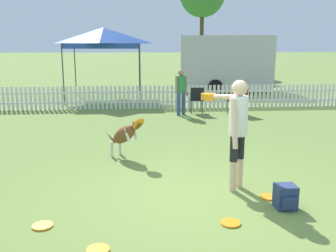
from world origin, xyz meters
TOP-DOWN VIEW (x-y plane):
  - ground_plane at (0.00, 0.00)m, footprint 240.00×240.00m
  - handler_person at (0.63, 0.33)m, footprint 0.65×1.10m
  - leaping_dog at (-1.11, 2.07)m, footprint 0.86×0.87m
  - frisbee_near_handler at (1.05, -0.10)m, footprint 0.26×0.26m
  - frisbee_near_dog at (0.29, -0.87)m, footprint 0.26×0.26m
  - frisbee_midfield at (-1.31, -1.37)m, footprint 0.26×0.26m
  - frisbee_far_scatter at (-2.06, -0.75)m, footprint 0.26×0.26m
  - backpack_on_grass at (1.15, -0.47)m, footprint 0.28×0.29m
  - picket_fence at (0.00, 8.03)m, footprint 16.23×0.04m
  - folding_chair_blue_left at (1.11, 6.96)m, footprint 0.45×0.47m
  - folding_chair_center at (2.41, 6.63)m, footprint 0.63×0.64m
  - canopy_tent_main at (-2.17, 10.76)m, footprint 2.94×2.94m
  - spectator_standing at (0.55, 6.67)m, footprint 0.39×0.27m
  - equipment_trailer at (3.42, 12.92)m, footprint 5.20×2.80m

SIDE VIEW (x-z plane):
  - ground_plane at x=0.00m, z-range 0.00..0.00m
  - frisbee_near_handler at x=1.05m, z-range 0.00..0.02m
  - frisbee_near_dog at x=0.29m, z-range 0.00..0.02m
  - frisbee_midfield at x=-1.31m, z-range 0.00..0.02m
  - frisbee_far_scatter at x=-2.06m, z-range 0.00..0.02m
  - backpack_on_grass at x=1.15m, z-range 0.00..0.33m
  - picket_fence at x=0.00m, z-range 0.00..0.83m
  - leaping_dog at x=-1.11m, z-range 0.06..0.93m
  - folding_chair_blue_left at x=1.11m, z-range 0.09..0.96m
  - folding_chair_center at x=2.41m, z-range 0.09..0.96m
  - spectator_standing at x=0.55m, z-range 0.14..1.61m
  - handler_person at x=0.63m, z-range 0.23..1.94m
  - equipment_trailer at x=3.42m, z-range 0.07..2.72m
  - canopy_tent_main at x=-2.17m, z-range 1.04..3.96m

